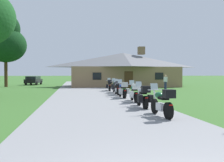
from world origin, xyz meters
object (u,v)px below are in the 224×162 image
Objects in this scene: motorcycle_silver_farthest_in_row at (110,85)px; tree_left_far at (6,40)px; motorcycle_blue_fourth_in_row at (123,90)px; parked_black_suv_far_left at (33,80)px; motorcycle_green_third_in_row at (135,93)px; bystander_white_shirt_near_lodge at (165,81)px; motorcycle_green_nearest_to_camera at (163,103)px; motorcycle_green_sixth_in_row at (115,87)px; motorcycle_silver_fifth_in_row at (117,88)px; motorcycle_silver_second_in_row at (143,97)px.

tree_left_far is (-12.78, 11.15, 5.75)m from motorcycle_silver_farthest_in_row.
parked_black_suv_far_left is (-10.08, 25.85, 0.17)m from motorcycle_blue_fourth_in_row.
tree_left_far is at bearing 123.64° from motorcycle_green_third_in_row.
motorcycle_blue_fourth_in_row is 12.95m from bystander_white_shirt_near_lodge.
bystander_white_shirt_near_lodge reaches higher than motorcycle_green_third_in_row.
motorcycle_green_nearest_to_camera is at bearing -66.97° from parked_black_suv_far_left.
motorcycle_green_sixth_in_row and motorcycle_silver_farthest_in_row have the same top height.
motorcycle_green_nearest_to_camera is 1.00× the size of motorcycle_silver_fifth_in_row.
motorcycle_green_nearest_to_camera is 1.00× the size of motorcycle_green_sixth_in_row.
motorcycle_blue_fourth_in_row is at bearing -64.37° from bystander_white_shirt_near_lodge.
motorcycle_silver_fifth_in_row is at bearing 86.58° from motorcycle_green_nearest_to_camera.
motorcycle_green_nearest_to_camera is 5.64m from motorcycle_green_third_in_row.
motorcycle_silver_fifth_in_row is at bearing -72.30° from bystander_white_shirt_near_lodge.
motorcycle_green_nearest_to_camera and motorcycle_silver_fifth_in_row have the same top height.
motorcycle_green_nearest_to_camera is 8.41m from motorcycle_blue_fourth_in_row.
motorcycle_blue_fourth_in_row is 5.16m from motorcycle_green_sixth_in_row.
motorcycle_green_third_in_row is 7.93m from motorcycle_green_sixth_in_row.
tree_left_far reaches higher than bystander_white_shirt_near_lodge.
tree_left_far reaches higher than motorcycle_green_third_in_row.
motorcycle_green_nearest_to_camera is 13.57m from motorcycle_green_sixth_in_row.
motorcycle_silver_second_in_row is 8.34m from motorcycle_silver_fifth_in_row.
parked_black_suv_far_left is (2.61, 6.82, -5.59)m from tree_left_far.
parked_black_suv_far_left reaches higher than motorcycle_green_nearest_to_camera.
motorcycle_green_sixth_in_row is (0.04, 7.93, 0.00)m from motorcycle_green_third_in_row.
motorcycle_silver_farthest_in_row is (0.07, 16.29, -0.01)m from motorcycle_green_nearest_to_camera.
motorcycle_silver_fifth_in_row is 1.00× the size of motorcycle_green_sixth_in_row.
motorcycle_green_third_in_row is 30.41m from parked_black_suv_far_left.
tree_left_far is (-12.90, 21.80, 5.75)m from motorcycle_green_third_in_row.
motorcycle_silver_farthest_in_row is (0.05, 5.11, -0.01)m from motorcycle_silver_fifth_in_row.
motorcycle_blue_fourth_in_row and motorcycle_silver_farthest_in_row have the same top height.
bystander_white_shirt_near_lodge reaches higher than motorcycle_blue_fourth_in_row.
parked_black_suv_far_left reaches higher than motorcycle_blue_fourth_in_row.
motorcycle_green_third_in_row is 1.00× the size of motorcycle_green_sixth_in_row.
motorcycle_silver_second_in_row is at bearing -91.35° from motorcycle_green_third_in_row.
tree_left_far is at bearing 111.53° from motorcycle_green_nearest_to_camera.
bystander_white_shirt_near_lodge is 22.78m from parked_black_suv_far_left.
motorcycle_green_third_in_row is at bearing -59.39° from tree_left_far.
bystander_white_shirt_near_lodge reaches higher than motorcycle_silver_farthest_in_row.
motorcycle_silver_farthest_in_row is 7.59m from bystander_white_shirt_near_lodge.
motorcycle_silver_second_in_row is 1.00× the size of motorcycle_blue_fourth_in_row.
motorcycle_silver_farthest_in_row is 0.44× the size of parked_black_suv_far_left.
parked_black_suv_far_left is (-10.12, 23.08, 0.16)m from motorcycle_silver_fifth_in_row.
motorcycle_silver_fifth_in_row is 21.43m from tree_left_far.
bystander_white_shirt_near_lodge is at bearing 27.98° from motorcycle_silver_farthest_in_row.
motorcycle_green_nearest_to_camera is 1.00× the size of motorcycle_silver_farthest_in_row.
motorcycle_silver_farthest_in_row is at bearing 93.65° from motorcycle_green_sixth_in_row.
motorcycle_green_nearest_to_camera is at bearing -92.01° from motorcycle_blue_fourth_in_row.
motorcycle_silver_farthest_in_row is 17.91m from tree_left_far.
motorcycle_green_nearest_to_camera is 16.29m from motorcycle_silver_farthest_in_row.
motorcycle_green_third_in_row is 10.65m from motorcycle_silver_farthest_in_row.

